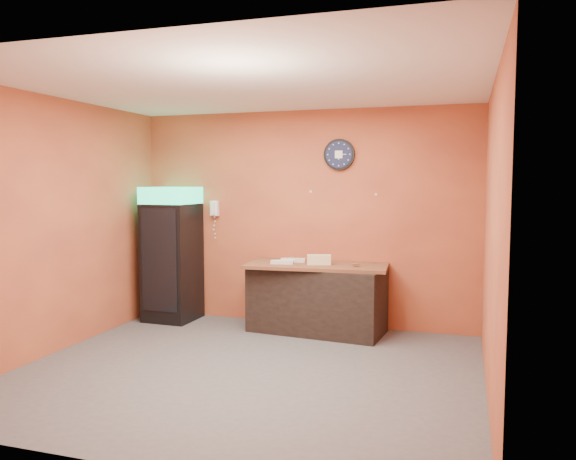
% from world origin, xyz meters
% --- Properties ---
extents(floor, '(4.50, 4.50, 0.00)m').
position_xyz_m(floor, '(0.00, 0.00, 0.00)').
color(floor, '#47474C').
rests_on(floor, ground).
extents(back_wall, '(4.50, 0.02, 2.80)m').
position_xyz_m(back_wall, '(0.00, 2.00, 1.40)').
color(back_wall, '#C16036').
rests_on(back_wall, floor).
extents(left_wall, '(0.02, 4.00, 2.80)m').
position_xyz_m(left_wall, '(-2.25, 0.00, 1.40)').
color(left_wall, '#C16036').
rests_on(left_wall, floor).
extents(right_wall, '(0.02, 4.00, 2.80)m').
position_xyz_m(right_wall, '(2.25, 0.00, 1.40)').
color(right_wall, '#C16036').
rests_on(right_wall, floor).
extents(ceiling, '(4.50, 4.00, 0.02)m').
position_xyz_m(ceiling, '(0.00, 0.00, 2.80)').
color(ceiling, white).
rests_on(ceiling, back_wall).
extents(beverage_cooler, '(0.65, 0.66, 1.81)m').
position_xyz_m(beverage_cooler, '(-1.75, 1.61, 0.88)').
color(beverage_cooler, black).
rests_on(beverage_cooler, floor).
extents(prep_counter, '(1.71, 0.88, 0.82)m').
position_xyz_m(prep_counter, '(0.28, 1.63, 0.41)').
color(prep_counter, black).
rests_on(prep_counter, floor).
extents(wall_clock, '(0.40, 0.06, 0.40)m').
position_xyz_m(wall_clock, '(0.48, 1.97, 2.22)').
color(wall_clock, black).
rests_on(wall_clock, back_wall).
extents(wall_phone, '(0.11, 0.10, 0.21)m').
position_xyz_m(wall_phone, '(-1.25, 1.95, 1.51)').
color(wall_phone, white).
rests_on(wall_phone, back_wall).
extents(butcher_paper, '(1.79, 0.93, 0.04)m').
position_xyz_m(butcher_paper, '(0.28, 1.63, 0.84)').
color(butcher_paper, brown).
rests_on(butcher_paper, prep_counter).
extents(sub_roll_stack, '(0.31, 0.18, 0.12)m').
position_xyz_m(sub_roll_stack, '(0.33, 1.55, 0.92)').
color(sub_roll_stack, beige).
rests_on(sub_roll_stack, butcher_paper).
extents(wrapped_sandwich_left, '(0.27, 0.20, 0.04)m').
position_xyz_m(wrapped_sandwich_left, '(-0.12, 1.58, 0.88)').
color(wrapped_sandwich_left, beige).
rests_on(wrapped_sandwich_left, butcher_paper).
extents(wrapped_sandwich_mid, '(0.29, 0.15, 0.04)m').
position_xyz_m(wrapped_sandwich_mid, '(-0.12, 1.49, 0.88)').
color(wrapped_sandwich_mid, beige).
rests_on(wrapped_sandwich_mid, butcher_paper).
extents(wrapped_sandwich_right, '(0.33, 0.19, 0.04)m').
position_xyz_m(wrapped_sandwich_right, '(-0.05, 1.68, 0.88)').
color(wrapped_sandwich_right, beige).
rests_on(wrapped_sandwich_right, butcher_paper).
extents(kitchen_tool, '(0.07, 0.07, 0.07)m').
position_xyz_m(kitchen_tool, '(-0.05, 1.68, 0.89)').
color(kitchen_tool, silver).
rests_on(kitchen_tool, butcher_paper).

